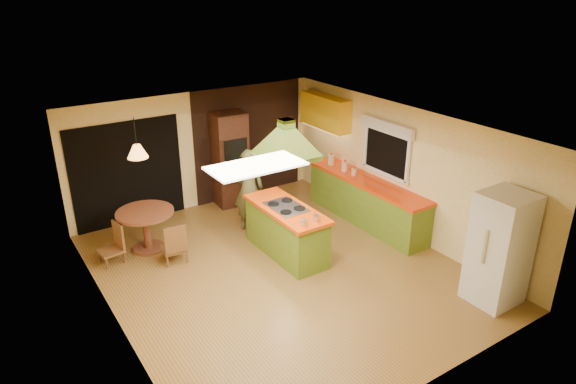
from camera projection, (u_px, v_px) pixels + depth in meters
ground at (280, 269)px, 8.81m from camera, size 6.50×6.50×0.00m
room_walls at (280, 203)px, 8.32m from camera, size 5.50×6.50×6.50m
ceiling_plane at (279, 129)px, 7.84m from camera, size 6.50×6.50×0.00m
brick_panel at (249, 141)px, 11.44m from camera, size 2.64×0.03×2.50m
nook_opening at (128, 174)px, 10.12m from camera, size 2.20×0.03×2.10m
right_counter at (366, 201)px, 10.34m from camera, size 0.62×3.05×0.92m
upper_cabinets at (325, 112)px, 11.04m from camera, size 0.34×1.40×0.70m
window_right at (387, 139)px, 9.80m from camera, size 0.12×1.35×1.06m
fluor_panel at (256, 166)px, 6.36m from camera, size 1.20×0.60×0.03m
kitchen_island at (286, 230)px, 9.15m from camera, size 0.74×1.83×0.93m
range_hood at (286, 134)px, 8.45m from camera, size 1.01×0.74×0.79m
man at (249, 190)px, 9.96m from camera, size 0.70×0.57×1.65m
refrigerator at (500, 249)px, 7.67m from camera, size 0.73×0.69×1.78m
wall_oven at (230, 159)px, 10.99m from camera, size 0.71×0.64×2.05m
dining_table at (146, 223)px, 9.26m from camera, size 1.03×1.03×0.77m
chair_left at (110, 244)px, 8.90m from camera, size 0.45×0.45×0.71m
chair_near at (174, 242)px, 8.95m from camera, size 0.46×0.46×0.75m
pendant_lamp at (137, 151)px, 8.73m from camera, size 0.41×0.41×0.23m
canister_large at (331, 160)px, 10.95m from camera, size 0.18×0.18×0.22m
canister_medium at (345, 166)px, 10.60m from camera, size 0.18×0.18×0.20m
canister_small at (354, 172)px, 10.37m from camera, size 0.12×0.12×0.15m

